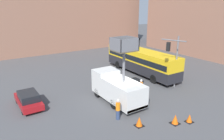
% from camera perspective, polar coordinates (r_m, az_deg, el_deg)
% --- Properties ---
extents(ground_plane, '(120.00, 120.00, 0.00)m').
position_cam_1_polar(ground_plane, '(21.10, 3.16, -9.01)').
color(ground_plane, '#4C4C4F').
extents(building_backdrop_far, '(44.00, 10.00, 12.37)m').
position_cam_1_polar(building_backdrop_far, '(46.27, -19.39, 12.44)').
color(building_backdrop_far, '#936651').
rests_on(building_backdrop_far, ground_plane).
extents(utility_truck, '(2.36, 6.17, 6.44)m').
position_cam_1_polar(utility_truck, '(21.00, 1.35, -4.43)').
color(utility_truck, silver).
rests_on(utility_truck, ground_plane).
extents(city_bus, '(2.61, 12.15, 3.26)m').
position_cam_1_polar(city_bus, '(29.62, 7.61, 2.63)').
color(city_bus, '#232328').
rests_on(city_bus, ground_plane).
extents(traffic_light_pole, '(2.79, 2.54, 5.87)m').
position_cam_1_polar(traffic_light_pole, '(24.26, 15.83, 3.76)').
color(traffic_light_pole, slate).
rests_on(traffic_light_pole, ground_plane).
extents(road_worker_near_truck, '(0.38, 0.38, 1.83)m').
position_cam_1_polar(road_worker_near_truck, '(18.23, 1.57, -10.22)').
color(road_worker_near_truck, navy).
rests_on(road_worker_near_truck, ground_plane).
extents(road_worker_directing, '(0.38, 0.38, 1.90)m').
position_cam_1_polar(road_worker_directing, '(22.54, 7.57, -4.70)').
color(road_worker_directing, navy).
rests_on(road_worker_directing, ground_plane).
extents(traffic_cone_near_truck, '(0.60, 0.60, 0.68)m').
position_cam_1_polar(traffic_cone_near_truck, '(19.19, 19.57, -11.84)').
color(traffic_cone_near_truck, black).
rests_on(traffic_cone_near_truck, ground_plane).
extents(traffic_cone_mid_road, '(0.69, 0.69, 0.78)m').
position_cam_1_polar(traffic_cone_mid_road, '(18.60, 16.19, -12.29)').
color(traffic_cone_mid_road, black).
rests_on(traffic_cone_mid_road, ground_plane).
extents(traffic_cone_far_side, '(0.67, 0.67, 0.76)m').
position_cam_1_polar(traffic_cone_far_side, '(17.73, 7.13, -13.27)').
color(traffic_cone_far_side, black).
rests_on(traffic_cone_far_side, ground_plane).
extents(parked_car_curbside, '(1.80, 4.23, 1.44)m').
position_cam_1_polar(parked_car_curbside, '(21.81, -20.99, -7.19)').
color(parked_car_curbside, maroon).
rests_on(parked_car_curbside, ground_plane).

